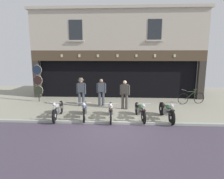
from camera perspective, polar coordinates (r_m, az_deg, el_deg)
name	(u,v)px	position (r m, az deg, el deg)	size (l,w,h in m)	color
ground	(112,135)	(7.51, 0.12, -13.48)	(23.84, 22.00, 0.18)	gray
shop_facade	(118,72)	(14.92, 1.74, 5.36)	(12.14, 4.42, 6.13)	black
motorcycle_left	(58,109)	(9.45, -16.08, -5.78)	(0.62, 2.05, 0.93)	black
motorcycle_center_left	(85,110)	(9.17, -8.23, -6.02)	(0.62, 1.93, 0.92)	black
motorcycle_center	(111,110)	(8.95, -0.40, -6.33)	(0.62, 1.99, 0.91)	black
motorcycle_center_right	(140,110)	(9.04, 8.51, -6.29)	(0.62, 2.00, 0.91)	black
motorcycle_right	(167,111)	(9.20, 16.20, -6.23)	(0.62, 2.04, 0.93)	black
salesman_left	(81,91)	(11.23, -9.31, -0.31)	(0.56, 0.36, 1.68)	#3D424C
shopkeeper_center	(101,91)	(11.20, -3.24, -0.47)	(0.56, 0.26, 1.61)	#3D424C
salesman_right	(125,93)	(10.48, 3.88, -1.17)	(0.55, 0.30, 1.62)	#47423D
tyre_sign_pole	(38,81)	(13.00, -21.55, 2.53)	(0.61, 0.06, 2.38)	#232328
advert_board_near	(146,72)	(13.39, 10.36, 5.23)	(0.77, 0.03, 0.98)	silver
advert_board_far	(164,74)	(13.61, 15.42, 4.68)	(0.66, 0.03, 1.02)	beige
leaning_bicycle	(191,98)	(12.69, 22.85, -2.35)	(1.76, 0.62, 0.94)	black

